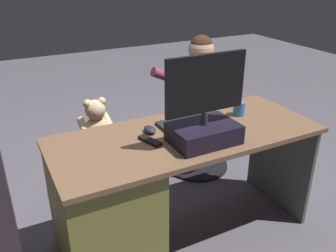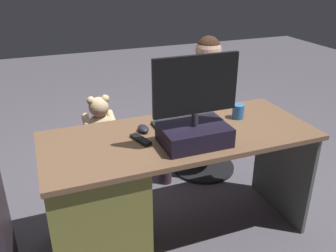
{
  "view_description": "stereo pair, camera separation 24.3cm",
  "coord_description": "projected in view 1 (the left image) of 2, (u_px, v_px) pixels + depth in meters",
  "views": [
    {
      "loc": [
        0.95,
        1.95,
        1.62
      ],
      "look_at": [
        -0.07,
        -0.01,
        0.6
      ],
      "focal_mm": 38.54,
      "sensor_mm": 36.0,
      "label": 1
    },
    {
      "loc": [
        0.73,
        2.05,
        1.62
      ],
      "look_at": [
        -0.07,
        -0.01,
        0.6
      ],
      "focal_mm": 38.54,
      "sensor_mm": 36.0,
      "label": 2
    }
  ],
  "objects": [
    {
      "name": "person",
      "position": [
        190.0,
        96.0,
        2.81
      ],
      "size": [
        0.53,
        0.47,
        1.12
      ],
      "color": "brown",
      "rests_on": "ground_plane"
    },
    {
      "name": "visitor_chair",
      "position": [
        198.0,
        140.0,
        3.02
      ],
      "size": [
        0.52,
        0.52,
        0.43
      ],
      "color": "black",
      "rests_on": "ground_plane"
    },
    {
      "name": "cup",
      "position": [
        239.0,
        108.0,
        2.28
      ],
      "size": [
        0.07,
        0.07,
        0.09
      ],
      "primitive_type": "cylinder",
      "color": "#3372BF",
      "rests_on": "desk"
    },
    {
      "name": "desk",
      "position": [
        123.0,
        201.0,
        2.02
      ],
      "size": [
        1.56,
        0.65,
        0.72
      ],
      "color": "brown",
      "rests_on": "ground_plane"
    },
    {
      "name": "ground_plane",
      "position": [
        161.0,
        203.0,
        2.65
      ],
      "size": [
        10.0,
        10.0,
        0.0
      ],
      "primitive_type": "plane",
      "color": "#55505A"
    },
    {
      "name": "tv_remote",
      "position": [
        150.0,
        141.0,
        1.95
      ],
      "size": [
        0.09,
        0.16,
        0.02
      ],
      "primitive_type": "cube",
      "rotation": [
        0.0,
        0.0,
        0.31
      ],
      "color": "black",
      "rests_on": "desk"
    },
    {
      "name": "monitor",
      "position": [
        204.0,
        119.0,
        1.9
      ],
      "size": [
        0.46,
        0.25,
        0.48
      ],
      "color": "black",
      "rests_on": "desk"
    },
    {
      "name": "office_chair_teddy",
      "position": [
        100.0,
        163.0,
        2.67
      ],
      "size": [
        0.51,
        0.51,
        0.43
      ],
      "color": "black",
      "rests_on": "ground_plane"
    },
    {
      "name": "teddy_bear",
      "position": [
        96.0,
        122.0,
        2.54
      ],
      "size": [
        0.23,
        0.23,
        0.33
      ],
      "color": "beige",
      "rests_on": "office_chair_teddy"
    },
    {
      "name": "keyboard",
      "position": [
        191.0,
        121.0,
        2.19
      ],
      "size": [
        0.42,
        0.14,
        0.02
      ],
      "primitive_type": "cube",
      "color": "black",
      "rests_on": "desk"
    },
    {
      "name": "notebook_binder",
      "position": [
        203.0,
        134.0,
        2.02
      ],
      "size": [
        0.24,
        0.31,
        0.02
      ],
      "primitive_type": "cube",
      "rotation": [
        0.0,
        0.0,
        0.05
      ],
      "color": "silver",
      "rests_on": "desk"
    },
    {
      "name": "computer_mouse",
      "position": [
        150.0,
        130.0,
        2.05
      ],
      "size": [
        0.06,
        0.1,
        0.04
      ],
      "primitive_type": "ellipsoid",
      "color": "#21212F",
      "rests_on": "desk"
    }
  ]
}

